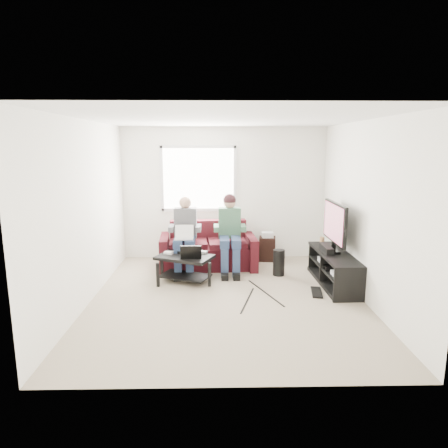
% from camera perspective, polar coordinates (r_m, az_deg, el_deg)
% --- Properties ---
extents(floor, '(4.50, 4.50, 0.00)m').
position_cam_1_polar(floor, '(6.07, 0.42, -10.52)').
color(floor, tan).
rests_on(floor, ground).
extents(ceiling, '(4.50, 4.50, 0.00)m').
position_cam_1_polar(ceiling, '(5.65, 0.46, 14.80)').
color(ceiling, white).
rests_on(ceiling, wall_back).
extents(wall_back, '(4.50, 0.00, 4.50)m').
position_cam_1_polar(wall_back, '(7.94, -0.02, 4.35)').
color(wall_back, white).
rests_on(wall_back, floor).
extents(wall_front, '(4.50, 0.00, 4.50)m').
position_cam_1_polar(wall_front, '(3.52, 1.47, -4.35)').
color(wall_front, white).
rests_on(wall_front, floor).
extents(wall_left, '(0.00, 4.50, 4.50)m').
position_cam_1_polar(wall_left, '(6.00, -19.02, 1.53)').
color(wall_left, white).
rests_on(wall_left, floor).
extents(wall_right, '(0.00, 4.50, 4.50)m').
position_cam_1_polar(wall_right, '(6.11, 19.55, 1.65)').
color(wall_right, white).
rests_on(wall_right, floor).
extents(window, '(1.48, 0.04, 1.28)m').
position_cam_1_polar(window, '(7.90, -3.66, 6.48)').
color(window, white).
rests_on(window, wall_back).
extents(sofa, '(1.82, 0.93, 0.83)m').
position_cam_1_polar(sofa, '(7.51, -2.31, -3.74)').
color(sofa, '#431014').
rests_on(sofa, floor).
extents(person_left, '(0.40, 0.71, 1.34)m').
position_cam_1_polar(person_left, '(7.14, -5.60, -1.08)').
color(person_left, navy).
rests_on(person_left, sofa).
extents(person_right, '(0.40, 0.71, 1.39)m').
position_cam_1_polar(person_right, '(7.13, 0.83, -0.55)').
color(person_right, navy).
rests_on(person_right, sofa).
extents(laptop_silver, '(0.36, 0.28, 0.24)m').
position_cam_1_polar(laptop_silver, '(6.93, -5.73, -1.66)').
color(laptop_silver, silver).
rests_on(laptop_silver, person_left).
extents(coffee_table, '(1.03, 0.85, 0.44)m').
position_cam_1_polar(coffee_table, '(6.69, -5.64, -5.51)').
color(coffee_table, black).
rests_on(coffee_table, floor).
extents(laptop_black, '(0.40, 0.35, 0.24)m').
position_cam_1_polar(laptop_black, '(6.54, -4.68, -3.72)').
color(laptop_black, black).
rests_on(laptop_black, coffee_table).
extents(controller_a, '(0.16, 0.13, 0.04)m').
position_cam_1_polar(controller_a, '(6.80, -7.94, -4.10)').
color(controller_a, silver).
rests_on(controller_a, coffee_table).
extents(controller_b, '(0.16, 0.13, 0.04)m').
position_cam_1_polar(controller_b, '(6.84, -6.38, -3.97)').
color(controller_b, black).
rests_on(controller_b, coffee_table).
extents(controller_c, '(0.17, 0.14, 0.04)m').
position_cam_1_polar(controller_c, '(6.78, -3.03, -4.04)').
color(controller_c, gray).
rests_on(controller_c, coffee_table).
extents(tv_stand, '(0.51, 1.60, 0.53)m').
position_cam_1_polar(tv_stand, '(6.80, 15.46, -6.39)').
color(tv_stand, black).
rests_on(tv_stand, floor).
extents(tv, '(0.12, 1.10, 0.81)m').
position_cam_1_polar(tv, '(6.71, 15.53, 0.00)').
color(tv, black).
rests_on(tv, tv_stand).
extents(soundbar, '(0.12, 0.50, 0.10)m').
position_cam_1_polar(soundbar, '(6.77, 14.40, -3.41)').
color(soundbar, black).
rests_on(soundbar, tv_stand).
extents(drink_cup, '(0.08, 0.08, 0.12)m').
position_cam_1_polar(drink_cup, '(7.28, 13.83, -2.28)').
color(drink_cup, '#AF7B4B').
rests_on(drink_cup, tv_stand).
extents(console_white, '(0.30, 0.22, 0.06)m').
position_cam_1_polar(console_white, '(6.42, 16.51, -6.83)').
color(console_white, silver).
rests_on(console_white, tv_stand).
extents(console_grey, '(0.34, 0.26, 0.08)m').
position_cam_1_polar(console_grey, '(7.05, 14.81, -5.03)').
color(console_grey, gray).
rests_on(console_grey, tv_stand).
extents(console_black, '(0.38, 0.30, 0.07)m').
position_cam_1_polar(console_black, '(6.73, 15.61, -5.89)').
color(console_black, black).
rests_on(console_black, tv_stand).
extents(subwoofer, '(0.20, 0.20, 0.46)m').
position_cam_1_polar(subwoofer, '(7.07, 7.84, -5.48)').
color(subwoofer, black).
rests_on(subwoofer, floor).
extents(keyboard_floor, '(0.23, 0.48, 0.03)m').
position_cam_1_polar(keyboard_floor, '(6.41, 13.10, -9.47)').
color(keyboard_floor, black).
rests_on(keyboard_floor, floor).
extents(end_table, '(0.31, 0.31, 0.57)m').
position_cam_1_polar(end_table, '(7.95, 6.20, -3.37)').
color(end_table, black).
rests_on(end_table, floor).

